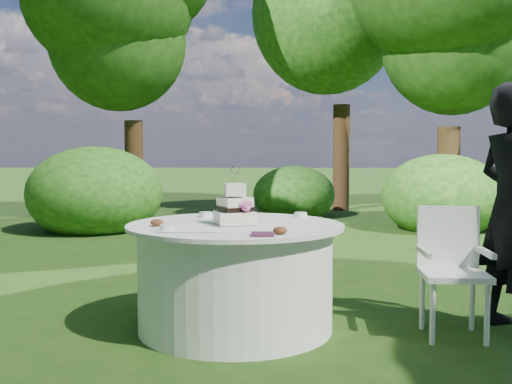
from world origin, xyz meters
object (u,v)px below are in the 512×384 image
table (235,276)px  chair (451,261)px  cake (235,209)px  napkins (263,234)px

table → chair: size_ratio=1.74×
table → chair: (1.53, -0.08, 0.13)m
cake → chair: bearing=-1.4°
table → chair: 1.54m
napkins → cake: 0.61m
cake → chair: 1.57m
chair → table: bearing=177.1°
napkins → cake: size_ratio=0.34×
cake → napkins: bearing=-70.0°
napkins → table: napkins is taller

